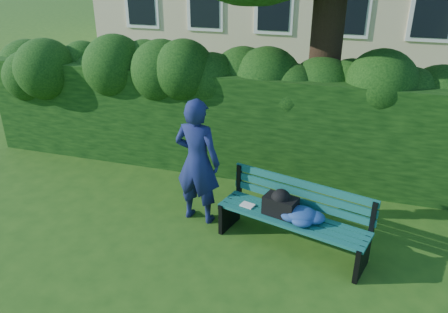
% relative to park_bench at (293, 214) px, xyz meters
% --- Properties ---
extents(ground, '(80.00, 80.00, 0.00)m').
position_rel_park_bench_xyz_m(ground, '(-1.11, -0.08, -0.50)').
color(ground, '#254F14').
rests_on(ground, ground).
extents(hedge, '(10.00, 1.00, 1.80)m').
position_rel_park_bench_xyz_m(hedge, '(-1.11, 2.12, 0.40)').
color(hedge, black).
rests_on(hedge, ground).
extents(park_bench, '(2.07, 1.06, 0.89)m').
position_rel_park_bench_xyz_m(park_bench, '(0.00, 0.00, 0.00)').
color(park_bench, '#0F4E46').
rests_on(park_bench, ground).
extents(man_reading, '(0.72, 0.52, 1.86)m').
position_rel_park_bench_xyz_m(man_reading, '(-1.43, 0.29, 0.42)').
color(man_reading, navy).
rests_on(man_reading, ground).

